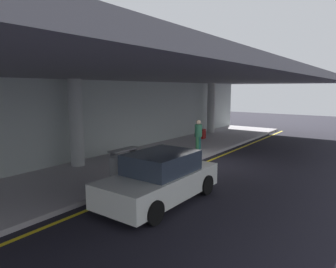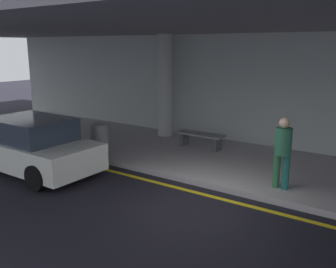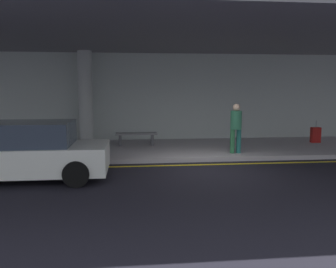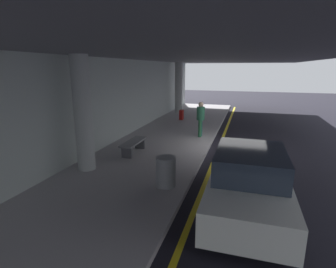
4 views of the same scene
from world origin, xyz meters
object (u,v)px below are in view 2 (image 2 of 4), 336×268
Objects in this scene: bench_metal at (201,137)px; support_column_far_left at (165,86)px; traveler_with_luggage at (283,148)px; trash_bin_steel at (100,137)px; car_white at (31,146)px.

support_column_far_left is at bearing 157.96° from bench_metal.
trash_bin_steel is (-5.81, -0.06, -0.54)m from traveler_with_luggage.
trash_bin_steel is at bearing -139.90° from bench_metal.
traveler_with_luggage is 3.95m from bench_metal.
traveler_with_luggage reaches higher than trash_bin_steel.
support_column_far_left is at bearing -120.47° from traveler_with_luggage.
support_column_far_left is 5.34m from car_white.
traveler_with_luggage is (5.31, -2.83, -0.86)m from support_column_far_left.
support_column_far_left reaches higher than car_white.
traveler_with_luggage is 5.84m from trash_bin_steel.
support_column_far_left is 4.29× the size of trash_bin_steel.
bench_metal is at bearing 40.10° from trash_bin_steel.
trash_bin_steel is (-2.48, -2.09, 0.07)m from bench_metal.
bench_metal is (1.98, -0.80, -1.47)m from support_column_far_left.
car_white is (-0.88, -5.11, -1.26)m from support_column_far_left.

